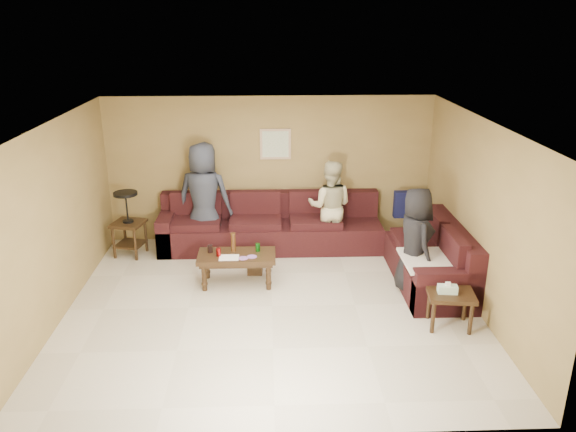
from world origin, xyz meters
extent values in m
plane|color=beige|center=(0.00, 0.00, 0.00)|extent=(5.50, 5.50, 0.00)
cube|color=silver|center=(0.00, 0.00, 2.45)|extent=(5.50, 5.00, 0.10)
cube|color=olive|center=(0.00, 2.50, 1.25)|extent=(5.50, 0.10, 2.50)
cube|color=olive|center=(0.00, -2.50, 1.25)|extent=(5.50, 0.10, 2.50)
cube|color=olive|center=(-2.75, 0.00, 1.25)|extent=(0.10, 5.00, 2.50)
cube|color=olive|center=(2.75, 0.00, 1.25)|extent=(0.10, 5.00, 2.50)
cube|color=#331114|center=(0.00, 2.05, 0.23)|extent=(3.70, 0.90, 0.45)
cube|color=#331114|center=(0.00, 2.38, 0.68)|extent=(3.70, 0.24, 0.45)
cube|color=#331114|center=(-1.73, 2.05, 0.32)|extent=(0.24, 0.90, 0.63)
cube|color=#331114|center=(2.30, 0.60, 0.23)|extent=(0.90, 2.00, 0.45)
cube|color=#331114|center=(2.63, 0.60, 0.68)|extent=(0.24, 2.00, 0.45)
cube|color=#331114|center=(2.30, -0.28, 0.32)|extent=(0.90, 0.24, 0.63)
cube|color=#121439|center=(2.30, 2.05, 0.75)|extent=(0.45, 0.14, 0.45)
cube|color=silver|center=(2.30, 0.15, 0.58)|extent=(1.00, 0.85, 0.04)
cube|color=#332111|center=(-0.50, 0.71, 0.44)|extent=(1.13, 0.57, 0.06)
cube|color=#332111|center=(-0.50, 0.71, 0.38)|extent=(1.04, 0.48, 0.05)
cylinder|color=#332111|center=(-0.96, 0.51, 0.20)|extent=(0.07, 0.07, 0.41)
cylinder|color=#332111|center=(-0.04, 0.50, 0.20)|extent=(0.07, 0.07, 0.41)
cylinder|color=#332111|center=(-0.96, 0.92, 0.20)|extent=(0.07, 0.07, 0.41)
cylinder|color=#332111|center=(-0.04, 0.91, 0.20)|extent=(0.07, 0.07, 0.41)
cylinder|color=maroon|center=(-0.76, 0.66, 0.53)|extent=(0.07, 0.07, 0.12)
cylinder|color=#136F18|center=(-0.20, 0.81, 0.53)|extent=(0.07, 0.07, 0.12)
cylinder|color=#3D220D|center=(-0.55, 0.83, 0.61)|extent=(0.07, 0.07, 0.28)
cylinder|color=black|center=(-0.89, 0.79, 0.53)|extent=(0.08, 0.08, 0.11)
cube|color=white|center=(-0.61, 0.59, 0.47)|extent=(0.28, 0.22, 0.00)
cylinder|color=#DD4E82|center=(-0.40, 0.56, 0.47)|extent=(0.14, 0.14, 0.01)
cylinder|color=#DD4E82|center=(-0.28, 0.61, 0.47)|extent=(0.14, 0.14, 0.01)
cube|color=#332111|center=(-2.31, 1.84, 0.55)|extent=(0.58, 0.58, 0.05)
cube|color=#332111|center=(-2.31, 1.84, 0.19)|extent=(0.51, 0.51, 0.03)
cylinder|color=#332111|center=(-2.54, 1.70, 0.28)|extent=(0.05, 0.05, 0.55)
cylinder|color=#332111|center=(-2.18, 1.61, 0.28)|extent=(0.05, 0.05, 0.55)
cylinder|color=#332111|center=(-2.45, 2.07, 0.28)|extent=(0.05, 0.05, 0.55)
cylinder|color=#332111|center=(-2.08, 1.98, 0.28)|extent=(0.05, 0.05, 0.55)
cylinder|color=black|center=(-2.31, 1.84, 0.59)|extent=(0.17, 0.17, 0.03)
cylinder|color=black|center=(-2.31, 1.84, 0.83)|extent=(0.03, 0.03, 0.46)
cylinder|color=black|center=(-2.31, 1.84, 1.06)|extent=(0.38, 0.38, 0.05)
cube|color=#332111|center=(2.24, -0.60, 0.45)|extent=(0.63, 0.53, 0.05)
cylinder|color=#332111|center=(1.99, -0.75, 0.22)|extent=(0.05, 0.05, 0.45)
cylinder|color=#332111|center=(2.45, -0.80, 0.22)|extent=(0.05, 0.05, 0.45)
cylinder|color=#332111|center=(2.03, -0.39, 0.22)|extent=(0.05, 0.05, 0.45)
cylinder|color=#332111|center=(2.49, -0.45, 0.22)|extent=(0.05, 0.05, 0.45)
cube|color=white|center=(2.19, -0.60, 0.52)|extent=(0.25, 0.15, 0.10)
cube|color=white|center=(2.19, -0.60, 0.59)|extent=(0.06, 0.04, 0.05)
cube|color=#332111|center=(-0.25, 1.06, 0.14)|extent=(0.24, 0.24, 0.27)
cube|color=tan|center=(0.10, 2.48, 1.70)|extent=(0.52, 0.03, 0.52)
cube|color=silver|center=(0.10, 2.46, 1.70)|extent=(0.44, 0.01, 0.44)
imported|color=#2A2E3B|center=(-1.09, 2.06, 0.91)|extent=(0.99, 0.74, 1.83)
imported|color=beige|center=(0.98, 1.93, 0.77)|extent=(0.86, 0.73, 1.54)
imported|color=black|center=(2.01, 0.40, 0.77)|extent=(0.63, 0.83, 1.54)
camera|label=1|loc=(-0.04, -6.78, 3.75)|focal=35.00mm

